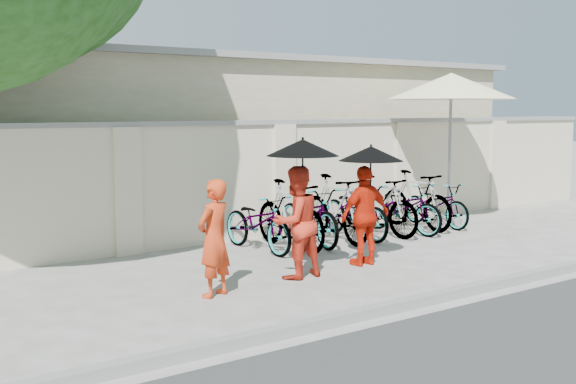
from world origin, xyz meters
TOP-DOWN VIEW (x-y plane):
  - ground at (0.00, 0.00)m, footprint 80.00×80.00m
  - kerb at (0.00, -1.70)m, footprint 40.00×0.16m
  - compound_wall at (1.00, 3.20)m, footprint 20.00×0.30m
  - building_behind at (2.00, 7.00)m, footprint 14.00×6.00m
  - monk_left at (-1.19, 0.08)m, footprint 0.62×0.52m
  - monk_center at (0.20, 0.27)m, footprint 0.77×0.62m
  - parasol_center at (0.25, 0.19)m, footprint 0.97×0.97m
  - monk_right at (1.50, 0.32)m, footprint 0.86×0.38m
  - parasol_right at (1.52, 0.24)m, footprint 0.94×0.94m
  - patio_umbrella at (5.40, 2.18)m, footprint 2.88×2.88m
  - bike_0 at (0.80, 2.10)m, footprint 0.65×1.78m
  - bike_1 at (1.32, 1.94)m, footprint 0.57×1.89m
  - bike_2 at (1.84, 2.09)m, footprint 0.90×1.94m
  - bike_3 at (2.35, 2.01)m, footprint 0.72×1.96m
  - bike_4 at (2.87, 2.09)m, footprint 0.79×1.89m
  - bike_5 at (3.39, 2.00)m, footprint 0.61×1.84m
  - bike_6 at (3.90, 1.95)m, footprint 0.80×1.85m
  - bike_7 at (4.42, 2.11)m, footprint 0.58×1.86m
  - bike_8 at (4.94, 2.07)m, footprint 0.60×1.66m

SIDE VIEW (x-z plane):
  - ground at x=0.00m, z-range 0.00..0.00m
  - kerb at x=0.00m, z-range 0.00..0.12m
  - bike_8 at x=4.94m, z-range 0.00..0.87m
  - bike_0 at x=0.80m, z-range 0.00..0.93m
  - bike_6 at x=3.90m, z-range 0.00..0.94m
  - bike_4 at x=2.87m, z-range 0.00..0.97m
  - bike_2 at x=1.84m, z-range 0.00..0.98m
  - bike_5 at x=3.39m, z-range 0.00..1.09m
  - bike_7 at x=4.42m, z-range 0.00..1.11m
  - bike_1 at x=1.32m, z-range 0.00..1.13m
  - bike_3 at x=2.35m, z-range 0.00..1.15m
  - monk_left at x=-1.19m, z-range 0.00..1.44m
  - monk_right at x=1.50m, z-range 0.00..1.46m
  - monk_center at x=0.20m, z-range 0.00..1.52m
  - compound_wall at x=1.00m, z-range 0.00..2.00m
  - building_behind at x=2.00m, z-range 0.00..3.20m
  - parasol_right at x=1.52m, z-range 1.18..2.10m
  - parasol_center at x=0.25m, z-range 1.26..2.28m
  - patio_umbrella at x=5.40m, z-range 1.20..4.16m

